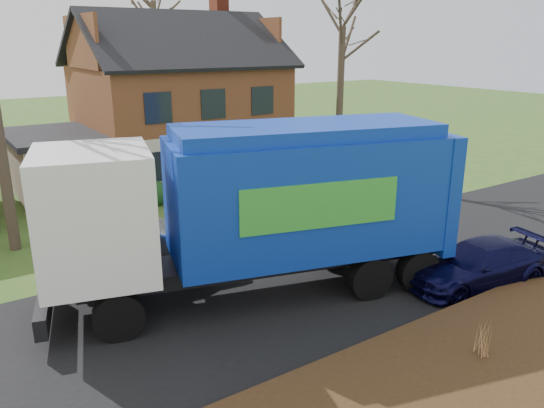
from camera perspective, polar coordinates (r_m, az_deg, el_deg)
ground at (r=15.77m, az=5.19°, el=-8.06°), size 120.00×120.00×0.00m
road at (r=15.77m, az=5.19°, el=-8.02°), size 80.00×7.00×0.02m
mulch_verge at (r=12.57m, az=21.11°, el=-15.54°), size 80.00×3.50×0.30m
main_house at (r=27.20m, az=-10.98°, el=11.23°), size 12.95×8.95×9.26m
garbage_truck at (r=13.94m, az=-0.78°, el=0.38°), size 11.21×5.63×4.64m
silver_sedan at (r=16.33m, az=-13.29°, el=-4.52°), size 5.12×3.03×1.59m
navy_wagon at (r=16.21m, az=21.31°, el=-6.04°), size 4.66×2.55×1.28m
grass_clump_mid at (r=12.40m, az=21.98°, el=-13.07°), size 0.30×0.25×0.84m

